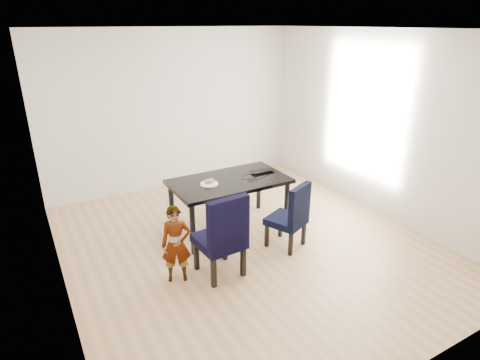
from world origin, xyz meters
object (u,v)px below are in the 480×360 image
chair_right (286,215)px  plate (209,184)px  dining_table (229,205)px  chair_left (219,234)px  laptop (261,170)px  child (176,244)px

chair_right → plate: 1.10m
dining_table → chair_left: 1.10m
chair_left → plate: chair_left is taller
dining_table → plate: (-0.31, -0.02, 0.38)m
plate → laptop: size_ratio=0.68×
chair_left → chair_right: chair_left is taller
chair_left → child: bearing=162.5°
child → laptop: size_ratio=2.55×
plate → dining_table: bearing=2.9°
plate → child: bearing=-135.7°
chair_right → laptop: size_ratio=2.49×
dining_table → chair_left: (-0.62, -0.90, 0.14)m
dining_table → chair_right: (0.42, -0.78, 0.07)m
chair_left → dining_table: bearing=52.0°
dining_table → chair_right: 0.89m
plate → laptop: bearing=6.4°
dining_table → chair_left: size_ratio=1.55×
chair_left → chair_right: size_ratio=1.15×
laptop → chair_right: bearing=80.5°
chair_right → plate: chair_right is taller
child → chair_right: bearing=20.4°
chair_left → plate: (0.31, 0.89, 0.24)m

